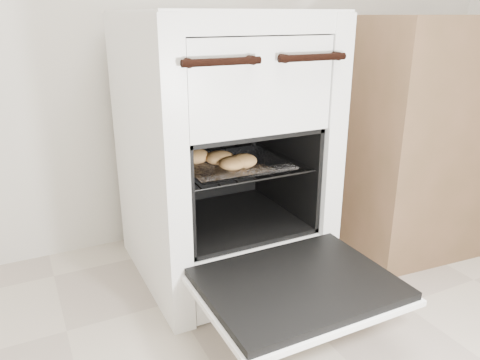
% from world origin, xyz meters
% --- Properties ---
extents(stove, '(0.58, 0.65, 0.90)m').
position_xyz_m(stove, '(-0.09, 1.18, 0.44)').
color(stove, white).
rests_on(stove, ground).
extents(oven_door, '(0.53, 0.41, 0.04)m').
position_xyz_m(oven_door, '(-0.09, 0.68, 0.19)').
color(oven_door, black).
rests_on(oven_door, stove).
extents(oven_rack, '(0.43, 0.41, 0.01)m').
position_xyz_m(oven_rack, '(-0.09, 1.11, 0.43)').
color(oven_rack, black).
rests_on(oven_rack, stove).
extents(foil_sheet, '(0.33, 0.29, 0.01)m').
position_xyz_m(foil_sheet, '(-0.09, 1.09, 0.43)').
color(foil_sheet, white).
rests_on(foil_sheet, oven_rack).
extents(baked_rolls, '(0.24, 0.23, 0.05)m').
position_xyz_m(baked_rolls, '(-0.14, 1.07, 0.46)').
color(baked_rolls, tan).
rests_on(baked_rolls, foil_sheet).
extents(counter, '(0.93, 0.66, 0.89)m').
position_xyz_m(counter, '(0.85, 1.09, 0.44)').
color(counter, brown).
rests_on(counter, ground).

